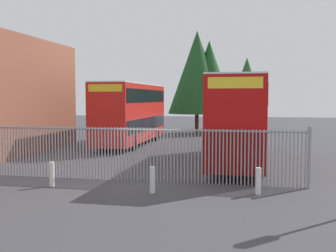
# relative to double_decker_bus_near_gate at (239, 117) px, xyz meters

# --- Properties ---
(ground_plane) EXTENTS (100.00, 100.00, 0.00)m
(ground_plane) POSITION_rel_double_decker_bus_near_gate_xyz_m (-3.46, 2.47, -2.42)
(ground_plane) COLOR #3D3D42
(palisade_fence) EXTENTS (14.25, 0.14, 2.35)m
(palisade_fence) POSITION_rel_double_decker_bus_near_gate_xyz_m (-4.27, -5.53, -1.24)
(palisade_fence) COLOR gray
(palisade_fence) RESTS_ON ground
(double_decker_bus_near_gate) EXTENTS (2.54, 10.81, 4.42)m
(double_decker_bus_near_gate) POSITION_rel_double_decker_bus_near_gate_xyz_m (0.00, 0.00, 0.00)
(double_decker_bus_near_gate) COLOR #B70C0C
(double_decker_bus_near_gate) RESTS_ON ground
(double_decker_bus_behind_fence_left) EXTENTS (2.54, 10.81, 4.42)m
(double_decker_bus_behind_fence_left) POSITION_rel_double_decker_bus_near_gate_xyz_m (-7.95, 7.01, 0.00)
(double_decker_bus_behind_fence_left) COLOR red
(double_decker_bus_behind_fence_left) RESTS_ON ground
(bollard_near_left) EXTENTS (0.20, 0.20, 0.95)m
(bollard_near_left) POSITION_rel_double_decker_bus_near_gate_xyz_m (-6.86, -7.18, -1.95)
(bollard_near_left) COLOR silver
(bollard_near_left) RESTS_ON ground
(bollard_center_front) EXTENTS (0.20, 0.20, 0.95)m
(bollard_center_front) POSITION_rel_double_decker_bus_near_gate_xyz_m (-2.81, -7.42, -1.95)
(bollard_center_front) COLOR silver
(bollard_center_front) RESTS_ON ground
(bollard_near_right) EXTENTS (0.20, 0.20, 0.95)m
(bollard_near_right) POSITION_rel_double_decker_bus_near_gate_xyz_m (0.91, -6.87, -1.95)
(bollard_near_right) COLOR silver
(bollard_near_right) RESTS_ON ground
(tree_tall_back) EXTENTS (5.46, 5.46, 9.72)m
(tree_tall_back) POSITION_rel_double_decker_bus_near_gate_xyz_m (-4.47, 16.90, 3.40)
(tree_tall_back) COLOR #4C3823
(tree_tall_back) RESTS_ON ground
(tree_short_side) EXTENTS (3.57, 3.57, 7.62)m
(tree_short_side) POSITION_rel_double_decker_bus_near_gate_xyz_m (0.09, 22.14, 2.63)
(tree_short_side) COLOR #4C3823
(tree_short_side) RESTS_ON ground
(tree_mid_row) EXTENTS (4.42, 4.42, 8.82)m
(tree_mid_row) POSITION_rel_double_decker_bus_near_gate_xyz_m (-3.37, 17.33, 3.23)
(tree_mid_row) COLOR #4C3823
(tree_mid_row) RESTS_ON ground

